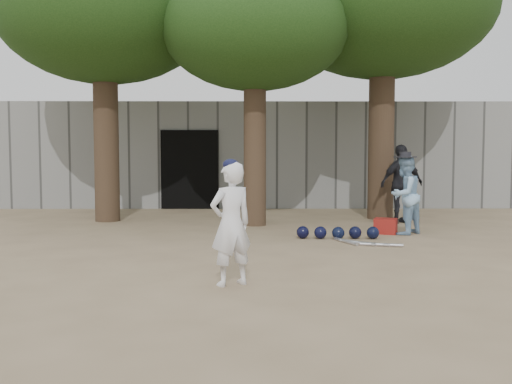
{
  "coord_description": "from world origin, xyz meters",
  "views": [
    {
      "loc": [
        0.53,
        -8.12,
        1.59
      ],
      "look_at": [
        0.6,
        1.0,
        0.95
      ],
      "focal_mm": 40.0,
      "sensor_mm": 36.0,
      "label": 1
    }
  ],
  "objects_px": {
    "red_bag": "(386,226)",
    "spectator_blue": "(405,195)",
    "spectator_dark": "(402,184)",
    "boy_player": "(231,224)"
  },
  "relations": [
    {
      "from": "red_bag",
      "to": "spectator_blue",
      "type": "bearing_deg",
      "value": -13.51
    },
    {
      "from": "boy_player",
      "to": "red_bag",
      "type": "xyz_separation_m",
      "value": [
        2.86,
        4.28,
        -0.59
      ]
    },
    {
      "from": "spectator_blue",
      "to": "spectator_dark",
      "type": "height_order",
      "value": "spectator_dark"
    },
    {
      "from": "boy_player",
      "to": "spectator_blue",
      "type": "height_order",
      "value": "spectator_blue"
    },
    {
      "from": "spectator_dark",
      "to": "red_bag",
      "type": "bearing_deg",
      "value": 48.65
    },
    {
      "from": "spectator_blue",
      "to": "spectator_dark",
      "type": "bearing_deg",
      "value": -144.19
    },
    {
      "from": "spectator_dark",
      "to": "spectator_blue",
      "type": "bearing_deg",
      "value": 59.67
    },
    {
      "from": "spectator_dark",
      "to": "boy_player",
      "type": "bearing_deg",
      "value": 41.46
    },
    {
      "from": "boy_player",
      "to": "spectator_blue",
      "type": "bearing_deg",
      "value": -157.53
    },
    {
      "from": "spectator_blue",
      "to": "spectator_dark",
      "type": "xyz_separation_m",
      "value": [
        0.4,
        1.74,
        0.12
      ]
    }
  ]
}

